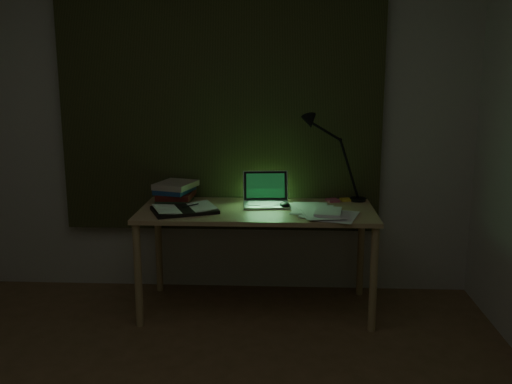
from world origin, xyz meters
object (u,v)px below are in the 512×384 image
(laptop, at_px, (267,190))
(open_textbook, at_px, (184,209))
(desk, at_px, (257,260))
(loose_papers, at_px, (319,212))
(book_stack, at_px, (175,192))
(desk_lamp, at_px, (359,159))

(laptop, xyz_separation_m, open_textbook, (-0.51, -0.18, -0.09))
(desk, height_order, loose_papers, loose_papers)
(book_stack, distance_m, desk_lamp, 1.26)
(laptop, height_order, book_stack, laptop)
(desk, distance_m, book_stack, 0.72)
(open_textbook, bearing_deg, loose_papers, -23.73)
(open_textbook, bearing_deg, laptop, -3.97)
(desk_lamp, bearing_deg, open_textbook, -154.42)
(desk, bearing_deg, laptop, 53.12)
(open_textbook, height_order, desk_lamp, desk_lamp)
(desk, height_order, laptop, laptop)
(desk, distance_m, desk_lamp, 0.96)
(open_textbook, bearing_deg, desk_lamp, -5.25)
(book_stack, height_order, desk_lamp, desk_lamp)
(desk_lamp, bearing_deg, laptop, -155.50)
(laptop, distance_m, book_stack, 0.63)
(desk, xyz_separation_m, open_textbook, (-0.45, -0.10, 0.36))
(loose_papers, bearing_deg, desk, 164.48)
(laptop, bearing_deg, desk, -131.94)
(book_stack, xyz_separation_m, desk_lamp, (1.24, 0.09, 0.21))
(desk_lamp, bearing_deg, loose_papers, -119.62)
(book_stack, relative_size, loose_papers, 0.70)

